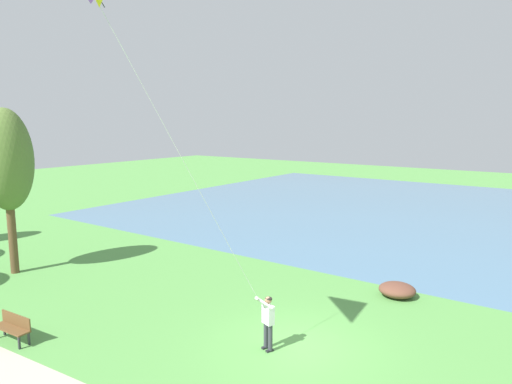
{
  "coord_description": "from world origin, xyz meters",
  "views": [
    {
      "loc": [
        -11.91,
        -7.01,
        7.04
      ],
      "look_at": [
        -0.34,
        1.3,
        4.87
      ],
      "focal_mm": 32.62,
      "sensor_mm": 36.0,
      "label": 1
    }
  ],
  "objects_px": {
    "person_kite_flyer": "(268,318)",
    "tree_behind_path": "(6,161)",
    "lakeside_shrub": "(397,290)",
    "park_bench_near_walkway": "(13,326)"
  },
  "relations": [
    {
      "from": "tree_behind_path",
      "to": "lakeside_shrub",
      "type": "height_order",
      "value": "tree_behind_path"
    },
    {
      "from": "tree_behind_path",
      "to": "lakeside_shrub",
      "type": "distance_m",
      "value": 18.03
    },
    {
      "from": "person_kite_flyer",
      "to": "tree_behind_path",
      "type": "xyz_separation_m",
      "value": [
        -0.74,
        13.86,
        4.21
      ]
    },
    {
      "from": "person_kite_flyer",
      "to": "park_bench_near_walkway",
      "type": "distance_m",
      "value": 8.24
    },
    {
      "from": "park_bench_near_walkway",
      "to": "tree_behind_path",
      "type": "relative_size",
      "value": 0.2
    },
    {
      "from": "tree_behind_path",
      "to": "person_kite_flyer",
      "type": "bearing_deg",
      "value": -86.94
    },
    {
      "from": "lakeside_shrub",
      "to": "tree_behind_path",
      "type": "bearing_deg",
      "value": 115.63
    },
    {
      "from": "person_kite_flyer",
      "to": "tree_behind_path",
      "type": "bearing_deg",
      "value": 93.06
    },
    {
      "from": "tree_behind_path",
      "to": "lakeside_shrub",
      "type": "bearing_deg",
      "value": -64.37
    },
    {
      "from": "lakeside_shrub",
      "to": "person_kite_flyer",
      "type": "bearing_deg",
      "value": 165.36
    }
  ]
}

